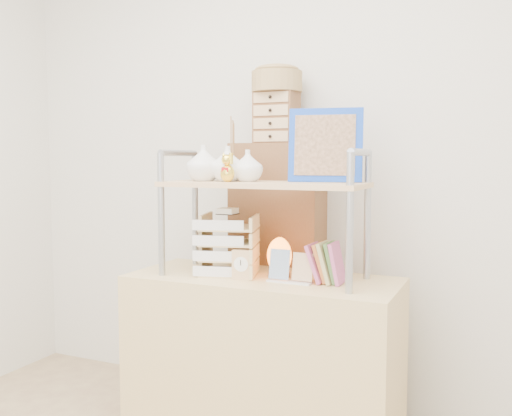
{
  "coord_description": "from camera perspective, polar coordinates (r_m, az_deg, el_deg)",
  "views": [
    {
      "loc": [
        0.99,
        -1.09,
        1.28
      ],
      "look_at": [
        -0.03,
        1.2,
        1.06
      ],
      "focal_mm": 40.0,
      "sensor_mm": 36.0,
      "label": 1
    }
  ],
  "objects": [
    {
      "name": "salt_lamp",
      "position": [
        2.54,
        2.35,
        -4.88
      ],
      "size": [
        0.12,
        0.11,
        0.18
      ],
      "color": "brown",
      "rests_on": "desk"
    },
    {
      "name": "desk",
      "position": [
        2.65,
        0.67,
        -14.86
      ],
      "size": [
        1.2,
        0.5,
        0.75
      ],
      "primitive_type": "cube",
      "color": "tan",
      "rests_on": "ground"
    },
    {
      "name": "postcard_stand",
      "position": [
        2.43,
        3.42,
        -6.53
      ],
      "size": [
        0.2,
        0.06,
        0.14
      ],
      "color": "white",
      "rests_on": "desk"
    },
    {
      "name": "desk_clock",
      "position": [
        2.49,
        -1.32,
        -5.69
      ],
      "size": [
        0.1,
        0.05,
        0.13
      ],
      "color": "tan",
      "rests_on": "desk"
    },
    {
      "name": "room_shell",
      "position": [
        1.83,
        -9.87,
        18.15
      ],
      "size": [
        3.42,
        3.41,
        2.61
      ],
      "color": "silver",
      "rests_on": "ground"
    },
    {
      "name": "drawer_chest",
      "position": [
        2.85,
        2.07,
        9.01
      ],
      "size": [
        0.2,
        0.16,
        0.25
      ],
      "color": "brown",
      "rests_on": "cabinet"
    },
    {
      "name": "letter_tray",
      "position": [
        2.59,
        -2.79,
        -3.99
      ],
      "size": [
        0.3,
        0.29,
        0.3
      ],
      "color": "#D1B27D",
      "rests_on": "desk"
    },
    {
      "name": "hutch",
      "position": [
        2.52,
        -0.17,
        2.93
      ],
      "size": [
        0.9,
        0.34,
        0.74
      ],
      "color": "#999EA7",
      "rests_on": "desk"
    },
    {
      "name": "cabinet",
      "position": [
        2.93,
        2.18,
        -6.84
      ],
      "size": [
        0.46,
        0.26,
        1.35
      ],
      "primitive_type": "cube",
      "rotation": [
        0.0,
        0.0,
        0.05
      ],
      "color": "brown",
      "rests_on": "ground"
    },
    {
      "name": "woven_basket",
      "position": [
        2.87,
        2.1,
        12.49
      ],
      "size": [
        0.25,
        0.25,
        0.1
      ],
      "primitive_type": "cylinder",
      "color": "olive",
      "rests_on": "drawer_chest"
    }
  ]
}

